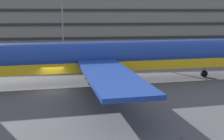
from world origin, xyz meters
The scene contains 3 objects.
ground_plane centered at (0.00, 0.00, 0.00)m, with size 600.00×600.00×0.00m, color #4C4C51.
terminal_structure centered at (0.00, 54.62, 8.97)m, with size 170.27×19.91×17.95m.
airliner centered at (5.31, 2.97, 3.07)m, with size 42.69×34.69×10.56m.
Camera 1 is at (2.39, -32.24, 8.62)m, focal length 47.11 mm.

